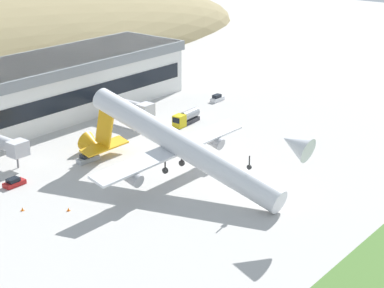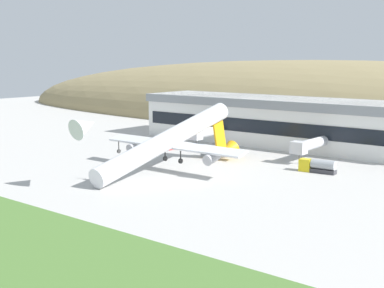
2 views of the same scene
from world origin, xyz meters
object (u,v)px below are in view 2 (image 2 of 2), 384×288
object	(u,v)px
cargo_airplane	(170,142)
service_car_3	(209,154)
traffic_cone_0	(128,151)
jetway_0	(204,133)
fuel_truck	(317,166)
terminal_building	(286,119)
service_car_2	(141,145)
traffic_cone_1	(125,156)
service_car_1	(166,147)
jetway_1	(309,145)

from	to	relation	value
cargo_airplane	service_car_3	xyz separation A→B (m)	(-3.87, 19.62, -6.02)
service_car_3	traffic_cone_0	bearing A→B (deg)	-159.71
jetway_0	fuel_truck	size ratio (longest dim) A/B	1.57
terminal_building	traffic_cone_0	world-z (taller)	terminal_building
jetway_0	service_car_2	bearing A→B (deg)	-139.96
terminal_building	traffic_cone_0	distance (m)	46.04
traffic_cone_1	traffic_cone_0	bearing A→B (deg)	128.47
service_car_1	cargo_airplane	bearing A→B (deg)	-46.70
jetway_0	jetway_1	bearing A→B (deg)	-1.80
terminal_building	service_car_3	bearing A→B (deg)	-101.65
terminal_building	traffic_cone_0	size ratio (longest dim) A/B	156.06
traffic_cone_1	jetway_1	bearing A→B (deg)	32.00
terminal_building	service_car_2	xyz separation A→B (m)	(-30.03, -28.68, -6.98)
jetway_1	traffic_cone_1	bearing A→B (deg)	-148.00
traffic_cone_1	service_car_1	bearing A→B (deg)	87.98
service_car_2	jetway_0	bearing A→B (deg)	40.04
jetway_0	traffic_cone_1	size ratio (longest dim) A/B	22.28
traffic_cone_0	traffic_cone_1	distance (m)	7.47
service_car_1	traffic_cone_1	size ratio (longest dim) A/B	6.71
service_car_3	traffic_cone_0	xyz separation A→B (m)	(-21.15, -7.82, -0.40)
service_car_2	traffic_cone_1	bearing A→B (deg)	-60.89
fuel_truck	traffic_cone_1	size ratio (longest dim) A/B	14.23
terminal_building	service_car_1	bearing A→B (deg)	-128.75
service_car_1	traffic_cone_1	xyz separation A→B (m)	(-0.53, -15.10, -0.33)
cargo_airplane	service_car_3	world-z (taller)	cargo_airplane
cargo_airplane	traffic_cone_1	distance (m)	22.17
jetway_1	service_car_1	xyz separation A→B (m)	(-38.16, -9.08, -3.38)
service_car_2	terminal_building	bearing A→B (deg)	43.68
jetway_1	service_car_2	bearing A→B (deg)	-167.23
service_car_1	fuel_truck	world-z (taller)	fuel_truck
jetway_0	fuel_truck	xyz separation A→B (m)	(40.12, -11.65, -2.53)
cargo_airplane	service_car_1	distance (m)	29.55
service_car_1	service_car_3	bearing A→B (deg)	-5.12
terminal_building	service_car_1	size ratio (longest dim) A/B	23.24
fuel_truck	traffic_cone_1	distance (m)	48.17
jetway_0	traffic_cone_1	xyz separation A→B (m)	(-6.10, -25.21, -3.71)
service_car_1	service_car_2	world-z (taller)	service_car_2
jetway_1	service_car_2	xyz separation A→B (m)	(-46.31, -10.50, -3.37)
terminal_building	service_car_3	size ratio (longest dim) A/B	19.67
jetway_0	cargo_airplane	world-z (taller)	cargo_airplane
fuel_truck	traffic_cone_0	bearing A→B (deg)	-171.39
service_car_1	service_car_2	bearing A→B (deg)	-170.12
service_car_1	traffic_cone_0	size ratio (longest dim) A/B	6.71
service_car_2	service_car_1	bearing A→B (deg)	9.88
jetway_0	fuel_truck	distance (m)	41.85
service_car_1	fuel_truck	distance (m)	45.71
service_car_1	traffic_cone_0	distance (m)	10.61
service_car_3	traffic_cone_1	distance (m)	21.43
service_car_3	cargo_airplane	bearing A→B (deg)	-78.85
terminal_building	fuel_truck	bearing A→B (deg)	-50.44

